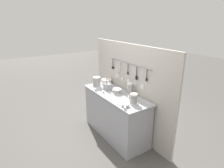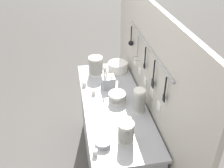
% 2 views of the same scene
% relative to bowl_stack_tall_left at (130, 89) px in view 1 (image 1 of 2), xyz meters
% --- Properties ---
extents(ground_plane, '(20.00, 20.00, 0.00)m').
position_rel_bowl_stack_tall_left_xyz_m(ground_plane, '(-0.18, -0.20, -1.03)').
color(ground_plane, '#514F4C').
extents(counter, '(1.60, 0.59, 0.91)m').
position_rel_bowl_stack_tall_left_xyz_m(counter, '(-0.18, -0.20, -0.57)').
color(counter, '#9EA0A8').
rests_on(counter, ground).
extents(back_wall, '(2.40, 0.11, 1.85)m').
position_rel_bowl_stack_tall_left_xyz_m(back_wall, '(-0.18, 0.13, -0.10)').
color(back_wall, '#BCB7AD').
rests_on(back_wall, ground).
extents(bowl_stack_tall_left, '(0.11, 0.11, 0.23)m').
position_rel_bowl_stack_tall_left_xyz_m(bowl_stack_tall_left, '(0.00, 0.00, 0.00)').
color(bowl_stack_tall_left, silver).
rests_on(bowl_stack_tall_left, counter).
extents(bowl_stack_nested_right, '(0.17, 0.17, 0.09)m').
position_rel_bowl_stack_tall_left_xyz_m(bowl_stack_nested_right, '(-0.18, -0.17, -0.07)').
color(bowl_stack_nested_right, silver).
rests_on(bowl_stack_nested_right, counter).
extents(bowl_stack_back_corner, '(0.16, 0.16, 0.21)m').
position_rel_bowl_stack_tall_left_xyz_m(bowl_stack_back_corner, '(-0.75, -0.31, -0.01)').
color(bowl_stack_back_corner, silver).
rests_on(bowl_stack_back_corner, counter).
extents(bowl_stack_short_front, '(0.13, 0.13, 0.18)m').
position_rel_bowl_stack_tall_left_xyz_m(bowl_stack_short_front, '(0.36, -0.20, -0.02)').
color(bowl_stack_short_front, silver).
rests_on(bowl_stack_short_front, counter).
extents(plate_stack, '(0.22, 0.22, 0.11)m').
position_rel_bowl_stack_tall_left_xyz_m(plate_stack, '(-0.78, -0.05, -0.06)').
color(plate_stack, silver).
rests_on(plate_stack, counter).
extents(steel_mixing_bowl, '(0.13, 0.13, 0.04)m').
position_rel_bowl_stack_tall_left_xyz_m(steel_mixing_bowl, '(0.37, -0.39, -0.09)').
color(steel_mixing_bowl, '#93969E').
rests_on(steel_mixing_bowl, counter).
extents(cutlery_caddy, '(0.13, 0.13, 0.28)m').
position_rel_bowl_stack_tall_left_xyz_m(cutlery_caddy, '(-0.45, -0.21, -0.05)').
color(cutlery_caddy, '#93969E').
rests_on(cutlery_caddy, counter).
extents(cup_front_left, '(0.04, 0.04, 0.05)m').
position_rel_bowl_stack_tall_left_xyz_m(cup_front_left, '(0.14, -0.12, -0.09)').
color(cup_front_left, silver).
rests_on(cup_front_left, counter).
extents(cup_back_left, '(0.04, 0.04, 0.05)m').
position_rel_bowl_stack_tall_left_xyz_m(cup_back_left, '(-0.35, -0.38, -0.09)').
color(cup_back_left, silver).
rests_on(cup_back_left, counter).
extents(cup_by_caddy, '(0.04, 0.04, 0.05)m').
position_rel_bowl_stack_tall_left_xyz_m(cup_by_caddy, '(-0.52, -0.46, -0.09)').
color(cup_by_caddy, silver).
rests_on(cup_by_caddy, counter).
extents(cup_front_right, '(0.04, 0.04, 0.05)m').
position_rel_bowl_stack_tall_left_xyz_m(cup_front_right, '(0.46, -0.46, -0.09)').
color(cup_front_right, silver).
rests_on(cup_front_right, counter).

